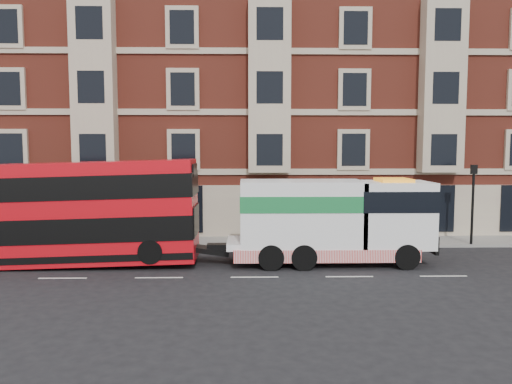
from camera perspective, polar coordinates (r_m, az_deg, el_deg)
ground at (r=21.22m, az=-0.17°, el=-9.72°), size 120.00×120.00×0.00m
sidewalk at (r=28.52m, az=-0.44°, el=-5.72°), size 90.00×3.00×0.15m
victorian_terrace at (r=35.82m, az=0.20°, el=12.54°), size 45.00×12.00×20.40m
lamp_post_west at (r=27.43m, az=-13.04°, el=-0.79°), size 0.35×0.15×4.35m
lamp_post_east at (r=29.56m, az=23.54°, el=-0.66°), size 0.35×0.15×4.35m
double_decker_bus at (r=24.48m, az=-20.69°, el=-2.06°), size 11.72×2.69×4.75m
tow_truck at (r=23.46m, az=8.39°, el=-3.17°), size 9.39×2.77×3.91m
pedestrian at (r=29.51m, az=-20.73°, el=-3.70°), size 0.80×0.69×1.86m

